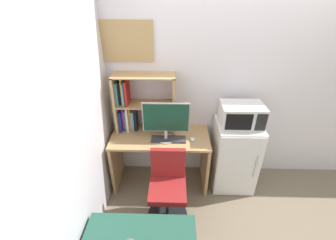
% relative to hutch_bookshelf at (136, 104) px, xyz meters
% --- Properties ---
extents(wall_back, '(6.40, 0.04, 2.60)m').
position_rel_hutch_bookshelf_xyz_m(wall_back, '(1.64, 0.15, 0.17)').
color(wall_back, silver).
rests_on(wall_back, ground_plane).
extents(wall_left, '(0.04, 4.40, 2.60)m').
position_rel_hutch_bookshelf_xyz_m(wall_left, '(-0.38, -1.47, 0.17)').
color(wall_left, silver).
rests_on(wall_left, ground_plane).
extents(desk, '(1.23, 0.59, 0.77)m').
position_rel_hutch_bookshelf_xyz_m(desk, '(0.31, -0.16, -0.60)').
color(desk, tan).
rests_on(desk, ground_plane).
extents(hutch_bookshelf, '(0.74, 0.28, 0.74)m').
position_rel_hutch_bookshelf_xyz_m(hutch_bookshelf, '(0.00, 0.00, 0.00)').
color(hutch_bookshelf, tan).
rests_on(hutch_bookshelf, desk).
extents(monitor, '(0.55, 0.21, 0.50)m').
position_rel_hutch_bookshelf_xyz_m(monitor, '(0.38, -0.24, -0.08)').
color(monitor, '#B7B7BC').
rests_on(monitor, desk).
extents(keyboard, '(0.42, 0.15, 0.02)m').
position_rel_hutch_bookshelf_xyz_m(keyboard, '(0.41, -0.25, -0.35)').
color(keyboard, '#333338').
rests_on(keyboard, desk).
extents(computer_mouse, '(0.07, 0.08, 0.03)m').
position_rel_hutch_bookshelf_xyz_m(computer_mouse, '(0.71, -0.25, -0.35)').
color(computer_mouse, silver).
rests_on(computer_mouse, desk).
extents(mini_fridge, '(0.54, 0.53, 0.94)m').
position_rel_hutch_bookshelf_xyz_m(mini_fridge, '(1.27, -0.16, -0.66)').
color(mini_fridge, white).
rests_on(mini_fridge, ground_plane).
extents(microwave, '(0.50, 0.35, 0.27)m').
position_rel_hutch_bookshelf_xyz_m(microwave, '(1.27, -0.15, -0.06)').
color(microwave, silver).
rests_on(microwave, mini_fridge).
extents(desk_chair, '(0.47, 0.47, 0.86)m').
position_rel_hutch_bookshelf_xyz_m(desk_chair, '(0.42, -0.69, -0.75)').
color(desk_chair, black).
rests_on(desk_chair, ground_plane).
extents(wall_corkboard, '(0.75, 0.02, 0.45)m').
position_rel_hutch_bookshelf_xyz_m(wall_corkboard, '(-0.14, 0.12, 0.72)').
color(wall_corkboard, tan).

